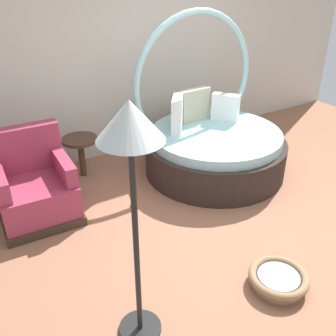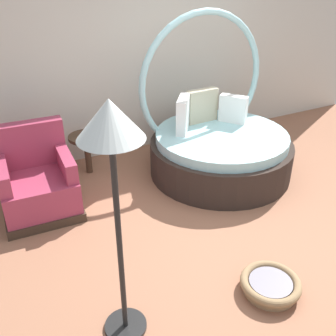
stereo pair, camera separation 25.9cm
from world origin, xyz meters
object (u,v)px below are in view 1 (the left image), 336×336
at_px(round_daybed, 212,142).
at_px(side_table, 80,145).
at_px(pet_basket, 278,279).
at_px(red_armchair, 35,188).
at_px(floor_lamp, 131,148).

distance_m(round_daybed, side_table, 1.67).
bearing_deg(pet_basket, side_table, 105.25).
bearing_deg(pet_basket, red_armchair, 124.51).
xyz_separation_m(red_armchair, side_table, (0.73, 0.57, 0.10)).
bearing_deg(round_daybed, red_armchair, 176.54).
bearing_deg(side_table, pet_basket, -74.75).
distance_m(red_armchair, side_table, 0.93).
bearing_deg(pet_basket, round_daybed, 68.77).
bearing_deg(side_table, red_armchair, -141.76).
xyz_separation_m(round_daybed, pet_basket, (-0.77, -1.99, -0.31)).
bearing_deg(pet_basket, floor_lamp, 169.80).
bearing_deg(side_table, floor_lamp, -100.94).
bearing_deg(red_armchair, round_daybed, -3.46).
height_order(pet_basket, side_table, side_table).
distance_m(side_table, floor_lamp, 2.76).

